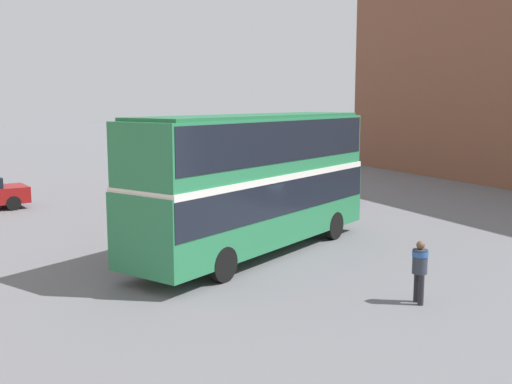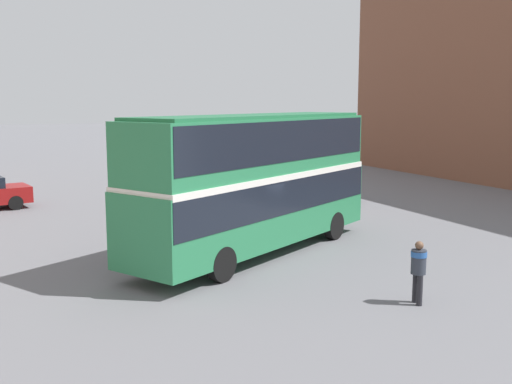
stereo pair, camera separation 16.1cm
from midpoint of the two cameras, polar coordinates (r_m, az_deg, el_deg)
The scene contains 4 objects.
ground_plane at distance 19.52m, azimuth -1.81°, elevation -6.38°, with size 240.00×240.00×0.00m, color slate.
double_decker_bus at distance 19.73m, azimuth -0.23°, elevation 1.64°, with size 10.39×7.31×4.63m.
pedestrian_foreground at distance 15.63m, azimuth 15.05°, elevation -6.76°, with size 0.48×0.48×1.62m.
parked_car_kerb_far at distance 30.28m, azimuth 5.30°, elevation 0.52°, with size 4.58×1.97×1.56m.
Camera 1 is at (-7.46, -17.31, 5.08)m, focal length 42.00 mm.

